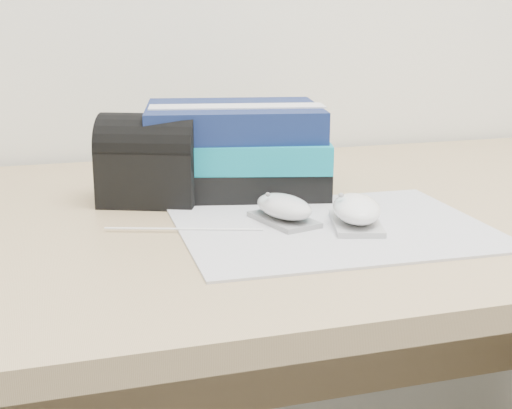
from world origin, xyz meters
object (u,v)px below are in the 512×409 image
object	(u,v)px
book_stack	(236,149)
pouch	(150,160)
mouse_front	(356,211)
desk	(272,337)
mouse_rear	(284,209)

from	to	relation	value
book_stack	pouch	bearing A→B (deg)	-163.90
mouse_front	book_stack	distance (m)	0.26
desk	mouse_rear	bearing A→B (deg)	-102.80
mouse_rear	pouch	xyz separation A→B (m)	(-0.15, 0.16, 0.04)
mouse_front	mouse_rear	bearing A→B (deg)	152.35
mouse_front	desk	bearing A→B (deg)	103.89
book_stack	pouch	distance (m)	0.15
mouse_rear	mouse_front	distance (m)	0.09
desk	book_stack	distance (m)	0.31
mouse_rear	book_stack	xyz separation A→B (m)	(-0.01, 0.20, 0.04)
desk	book_stack	bearing A→B (deg)	131.02
desk	book_stack	world-z (taller)	book_stack
mouse_rear	desk	bearing A→B (deg)	77.20
mouse_front	pouch	distance (m)	0.31
book_stack	mouse_front	bearing A→B (deg)	-69.46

